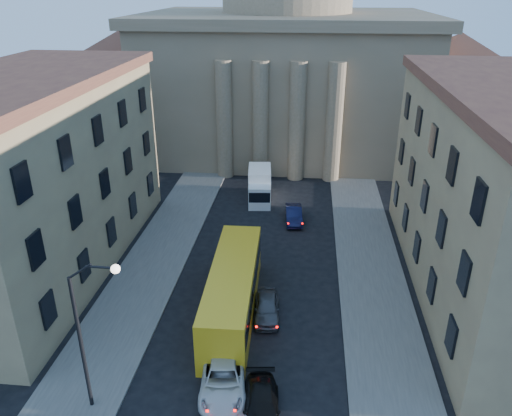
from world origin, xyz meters
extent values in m
cube|color=#54514D|center=(-8.50, 18.00, 0.07)|extent=(5.00, 60.00, 0.15)
cube|color=#54514D|center=(8.50, 18.00, 0.07)|extent=(5.00, 60.00, 0.15)
cube|color=#7B684C|center=(0.00, 56.00, 8.00)|extent=(34.00, 26.00, 16.00)
cube|color=#7B684C|center=(0.00, 56.00, 16.40)|extent=(35.50, 27.50, 1.20)
cube|color=#7B684C|center=(-21.00, 54.00, 5.50)|extent=(13.00, 13.00, 11.00)
cone|color=brown|center=(-21.00, 54.00, 13.00)|extent=(26.02, 26.02, 4.00)
cube|color=#7B684C|center=(21.00, 54.00, 5.50)|extent=(13.00, 13.00, 11.00)
cone|color=brown|center=(21.00, 54.00, 13.00)|extent=(26.02, 26.02, 4.00)
cylinder|color=#7B684C|center=(-6.00, 42.80, 6.50)|extent=(1.80, 1.80, 13.00)
cylinder|color=#7B684C|center=(-2.00, 42.80, 6.50)|extent=(1.80, 1.80, 13.00)
cylinder|color=#7B684C|center=(2.00, 42.80, 6.50)|extent=(1.80, 1.80, 13.00)
cylinder|color=#7B684C|center=(6.00, 42.80, 6.50)|extent=(1.80, 1.80, 13.00)
cube|color=tan|center=(-17.00, 22.00, 7.00)|extent=(11.00, 26.00, 14.00)
cube|color=brown|center=(-17.00, 22.00, 14.30)|extent=(11.60, 26.60, 0.80)
cube|color=tan|center=(17.00, 22.00, 7.00)|extent=(11.00, 26.00, 14.00)
cylinder|color=black|center=(-7.50, 8.00, 4.00)|extent=(0.20, 0.20, 8.00)
cylinder|color=black|center=(-6.95, 8.00, 8.35)|extent=(1.30, 0.12, 0.96)
cylinder|color=black|center=(-5.95, 8.00, 8.65)|extent=(1.30, 0.12, 0.12)
sphere|color=white|center=(-5.20, 8.00, 8.60)|extent=(0.44, 0.44, 0.44)
imported|color=silver|center=(-0.80, 10.02, 0.75)|extent=(3.15, 5.66, 1.50)
imported|color=black|center=(1.48, 8.15, 0.68)|extent=(2.45, 4.86, 1.35)
imported|color=#47484C|center=(1.02, 16.76, 0.70)|extent=(1.97, 4.21, 1.39)
imported|color=black|center=(2.26, 31.49, 0.69)|extent=(1.83, 4.30, 1.38)
cube|color=gold|center=(-1.27, 16.88, 1.75)|extent=(3.16, 12.48, 3.50)
cube|color=black|center=(-1.27, 16.88, 2.31)|extent=(3.21, 11.80, 1.24)
cylinder|color=black|center=(-2.28, 12.34, 0.56)|extent=(0.37, 1.14, 1.13)
cylinder|color=black|center=(-0.02, 12.40, 0.56)|extent=(0.37, 1.14, 1.13)
cylinder|color=black|center=(-2.53, 21.36, 0.56)|extent=(0.37, 1.14, 1.13)
cylinder|color=black|center=(-0.27, 21.42, 0.56)|extent=(0.37, 1.14, 1.13)
cube|color=white|center=(-1.26, 34.58, 1.13)|extent=(2.37, 2.46, 2.26)
cube|color=black|center=(-1.16, 33.51, 1.41)|extent=(2.08, 0.31, 1.04)
cube|color=white|center=(-1.50, 37.12, 1.65)|extent=(2.63, 4.16, 2.92)
cylinder|color=black|center=(-2.16, 34.12, 0.42)|extent=(0.34, 0.87, 0.85)
cylinder|color=black|center=(-0.28, 34.30, 0.42)|extent=(0.34, 0.87, 0.85)
cylinder|color=black|center=(-2.52, 37.87, 0.42)|extent=(0.34, 0.87, 0.85)
cylinder|color=black|center=(-0.64, 38.05, 0.42)|extent=(0.34, 0.87, 0.85)
camera|label=1|loc=(3.20, -10.65, 20.48)|focal=35.00mm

